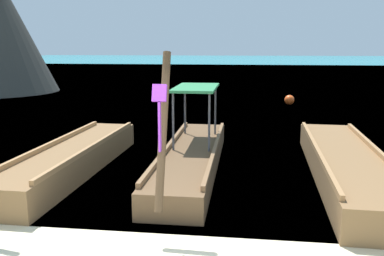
{
  "coord_description": "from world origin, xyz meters",
  "views": [
    {
      "loc": [
        0.99,
        -4.49,
        2.8
      ],
      "look_at": [
        0.0,
        3.25,
        1.25
      ],
      "focal_mm": 38.73,
      "sensor_mm": 36.0,
      "label": 1
    }
  ],
  "objects_px": {
    "longtail_boat_violet_ribbon": "(192,156)",
    "longtail_boat_turquoise_ribbon": "(73,159)",
    "mooring_buoy_near": "(289,100)",
    "longtail_boat_pink_ribbon": "(346,165)"
  },
  "relations": [
    {
      "from": "longtail_boat_violet_ribbon",
      "to": "longtail_boat_turquoise_ribbon",
      "type": "bearing_deg",
      "value": -168.04
    },
    {
      "from": "longtail_boat_violet_ribbon",
      "to": "mooring_buoy_near",
      "type": "xyz_separation_m",
      "value": [
        3.32,
        11.2,
        -0.08
      ]
    },
    {
      "from": "longtail_boat_turquoise_ribbon",
      "to": "longtail_boat_violet_ribbon",
      "type": "relative_size",
      "value": 0.92
    },
    {
      "from": "longtail_boat_violet_ribbon",
      "to": "longtail_boat_pink_ribbon",
      "type": "height_order",
      "value": "longtail_boat_pink_ribbon"
    },
    {
      "from": "longtail_boat_turquoise_ribbon",
      "to": "mooring_buoy_near",
      "type": "bearing_deg",
      "value": 63.12
    },
    {
      "from": "longtail_boat_pink_ribbon",
      "to": "mooring_buoy_near",
      "type": "relative_size",
      "value": 14.78
    },
    {
      "from": "mooring_buoy_near",
      "to": "longtail_boat_turquoise_ribbon",
      "type": "bearing_deg",
      "value": -116.88
    },
    {
      "from": "longtail_boat_turquoise_ribbon",
      "to": "longtail_boat_pink_ribbon",
      "type": "xyz_separation_m",
      "value": [
        5.99,
        0.29,
        -0.01
      ]
    },
    {
      "from": "longtail_boat_violet_ribbon",
      "to": "longtail_boat_pink_ribbon",
      "type": "xyz_separation_m",
      "value": [
        3.36,
        -0.27,
        -0.02
      ]
    },
    {
      "from": "longtail_boat_violet_ribbon",
      "to": "mooring_buoy_near",
      "type": "distance_m",
      "value": 11.68
    }
  ]
}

